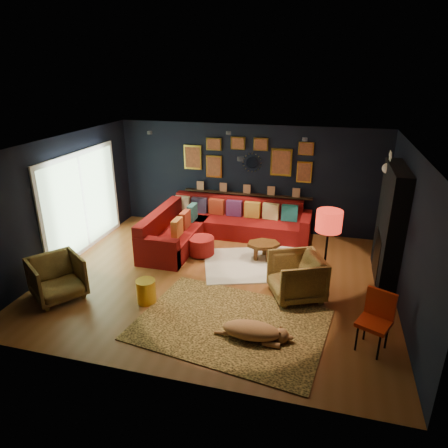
% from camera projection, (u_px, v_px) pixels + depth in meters
% --- Properties ---
extents(floor, '(6.50, 6.50, 0.00)m').
position_uv_depth(floor, '(218.00, 278.00, 7.78)').
color(floor, brown).
rests_on(floor, ground).
extents(room_walls, '(6.50, 6.50, 6.50)m').
position_uv_depth(room_walls, '(217.00, 201.00, 7.19)').
color(room_walls, black).
rests_on(room_walls, ground).
extents(sectional, '(3.41, 2.69, 0.86)m').
position_uv_depth(sectional, '(213.00, 227.00, 9.43)').
color(sectional, maroon).
rests_on(sectional, ground).
extents(ledge, '(3.20, 0.12, 0.04)m').
position_uv_depth(ledge, '(247.00, 194.00, 9.85)').
color(ledge, black).
rests_on(ledge, room_walls).
extents(gallery_wall, '(3.15, 0.04, 1.02)m').
position_uv_depth(gallery_wall, '(247.00, 158.00, 9.56)').
color(gallery_wall, gold).
rests_on(gallery_wall, room_walls).
extents(sunburst_mirror, '(0.47, 0.16, 0.47)m').
position_uv_depth(sunburst_mirror, '(252.00, 163.00, 9.57)').
color(sunburst_mirror, silver).
rests_on(sunburst_mirror, room_walls).
extents(fireplace, '(0.31, 1.60, 2.20)m').
position_uv_depth(fireplace, '(389.00, 229.00, 7.47)').
color(fireplace, black).
rests_on(fireplace, ground).
extents(deer_head, '(0.50, 0.28, 0.45)m').
position_uv_depth(deer_head, '(397.00, 169.00, 7.53)').
color(deer_head, white).
rests_on(deer_head, fireplace).
extents(sliding_door, '(0.06, 2.80, 2.20)m').
position_uv_depth(sliding_door, '(83.00, 202.00, 8.68)').
color(sliding_door, white).
rests_on(sliding_door, ground).
extents(ceiling_spots, '(3.30, 2.50, 0.06)m').
position_uv_depth(ceiling_spots, '(228.00, 140.00, 7.55)').
color(ceiling_spots, black).
rests_on(ceiling_spots, room_walls).
extents(shag_rug, '(2.61, 2.24, 0.03)m').
position_uv_depth(shag_rug, '(258.00, 264.00, 8.32)').
color(shag_rug, white).
rests_on(shag_rug, ground).
extents(leopard_rug, '(3.20, 2.49, 0.02)m').
position_uv_depth(leopard_rug, '(231.00, 324.00, 6.39)').
color(leopard_rug, tan).
rests_on(leopard_rug, ground).
extents(coffee_table, '(0.83, 0.71, 0.35)m').
position_uv_depth(coffee_table, '(263.00, 246.00, 8.44)').
color(coffee_table, '#5C3315').
rests_on(coffee_table, shag_rug).
extents(pouf, '(0.56, 0.56, 0.37)m').
position_uv_depth(pouf, '(201.00, 246.00, 8.69)').
color(pouf, maroon).
rests_on(pouf, shag_rug).
extents(armchair_left, '(1.10, 1.11, 0.84)m').
position_uv_depth(armchair_left, '(57.00, 276.00, 7.00)').
color(armchair_left, '#B78E42').
rests_on(armchair_left, ground).
extents(armchair_right, '(1.08, 1.11, 0.88)m').
position_uv_depth(armchair_right, '(296.00, 275.00, 7.01)').
color(armchair_right, '#B78E42').
rests_on(armchair_right, ground).
extents(gold_stool, '(0.34, 0.34, 0.42)m').
position_uv_depth(gold_stool, '(146.00, 291.00, 6.93)').
color(gold_stool, gold).
rests_on(gold_stool, ground).
extents(orange_chair, '(0.56, 0.56, 0.90)m').
position_uv_depth(orange_chair, '(377.00, 316.00, 5.69)').
color(orange_chair, black).
rests_on(orange_chair, ground).
extents(floor_lamp, '(0.44, 0.44, 1.60)m').
position_uv_depth(floor_lamp, '(329.00, 225.00, 6.76)').
color(floor_lamp, black).
rests_on(floor_lamp, ground).
extents(dog, '(1.21, 0.60, 0.38)m').
position_uv_depth(dog, '(252.00, 328.00, 5.97)').
color(dog, '#BE7D49').
rests_on(dog, leopard_rug).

